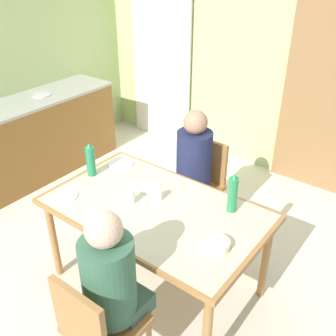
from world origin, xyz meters
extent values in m
plane|color=silver|center=(0.00, 0.00, 0.00)|extent=(6.19, 6.19, 0.00)
cube|color=#AFC880|center=(0.00, 2.38, 1.27)|extent=(4.40, 0.10, 2.53)
cube|color=#AFC782|center=(-2.10, 0.60, 1.27)|extent=(0.10, 3.57, 2.53)
cube|color=olive|center=(0.81, 2.30, 1.00)|extent=(0.80, 0.05, 2.00)
cube|color=white|center=(-1.25, 2.28, 1.06)|extent=(0.90, 0.03, 2.13)
cube|color=brown|center=(-1.77, 0.46, 0.43)|extent=(0.60, 2.26, 0.87)
cube|color=#9E9E99|center=(-1.77, 0.46, 0.89)|extent=(0.61, 2.30, 0.03)
cylinder|color=#B7B7BC|center=(-1.77, 0.80, 0.91)|extent=(0.21, 0.21, 0.01)
cube|color=#A2703D|center=(0.42, 0.09, 0.73)|extent=(1.56, 0.94, 0.04)
cube|color=beige|center=(0.42, 0.09, 0.75)|extent=(1.49, 0.90, 0.00)
cylinder|color=#A2703D|center=(-0.28, -0.31, 0.35)|extent=(0.06, 0.06, 0.71)
cylinder|color=#A2703D|center=(1.13, -0.31, 0.35)|extent=(0.06, 0.06, 0.71)
cylinder|color=#A2703D|center=(-0.28, 0.49, 0.35)|extent=(0.06, 0.06, 0.71)
cylinder|color=#A2703D|center=(1.13, 0.49, 0.35)|extent=(0.06, 0.06, 0.71)
cube|color=#A2703D|center=(0.67, -0.66, 0.45)|extent=(0.40, 0.40, 0.04)
cube|color=#A2703D|center=(0.67, -0.84, 0.66)|extent=(0.38, 0.04, 0.42)
cylinder|color=#A2703D|center=(0.50, -0.49, 0.21)|extent=(0.04, 0.04, 0.41)
cube|color=#A2703D|center=(0.28, 0.84, 0.45)|extent=(0.40, 0.40, 0.04)
cube|color=#A2703D|center=(0.28, 1.02, 0.66)|extent=(0.38, 0.04, 0.42)
cylinder|color=#A2703D|center=(0.45, 0.67, 0.21)|extent=(0.04, 0.04, 0.41)
cylinder|color=#A2703D|center=(0.11, 0.67, 0.21)|extent=(0.04, 0.04, 0.41)
cylinder|color=#A2703D|center=(0.45, 1.01, 0.21)|extent=(0.04, 0.04, 0.41)
cylinder|color=#A2703D|center=(0.11, 1.01, 0.21)|extent=(0.04, 0.04, 0.41)
cube|color=#385C50|center=(0.67, -0.50, 0.51)|extent=(0.30, 0.22, 0.12)
cylinder|color=#38664C|center=(0.67, -0.61, 0.77)|extent=(0.30, 0.30, 0.52)
sphere|color=beige|center=(0.67, -0.61, 1.12)|extent=(0.20, 0.20, 0.20)
cube|color=#1F294B|center=(0.28, 0.68, 0.51)|extent=(0.30, 0.22, 0.12)
cylinder|color=#1E2347|center=(0.28, 0.79, 0.77)|extent=(0.30, 0.30, 0.52)
sphere|color=#A87A5B|center=(0.28, 0.79, 1.12)|extent=(0.20, 0.20, 0.20)
cylinder|color=#217E51|center=(-0.26, 0.13, 0.87)|extent=(0.07, 0.07, 0.24)
cone|color=#1E8651|center=(-0.26, 0.13, 1.01)|extent=(0.05, 0.05, 0.04)
cylinder|color=#268248|center=(0.87, 0.38, 0.88)|extent=(0.07, 0.07, 0.26)
cone|color=#1D8D3E|center=(0.87, 0.38, 1.03)|extent=(0.05, 0.05, 0.04)
cylinder|color=beige|center=(0.99, -0.02, 0.78)|extent=(0.17, 0.17, 0.05)
cylinder|color=white|center=(-0.18, -0.22, 0.76)|extent=(0.19, 0.19, 0.01)
cylinder|color=white|center=(-0.19, 0.39, 0.76)|extent=(0.22, 0.22, 0.01)
cylinder|color=white|center=(0.22, 0.25, 0.76)|extent=(0.20, 0.20, 0.01)
cylinder|color=silver|center=(0.38, 0.18, 0.79)|extent=(0.06, 0.06, 0.09)
cylinder|color=silver|center=(0.25, 0.02, 0.80)|extent=(0.06, 0.06, 0.11)
cube|color=silver|center=(0.51, 0.43, 0.75)|extent=(0.13, 0.11, 0.00)
cube|color=silver|center=(0.15, -0.16, 0.75)|extent=(0.14, 0.09, 0.00)
camera|label=1|loc=(1.85, -1.63, 2.37)|focal=41.56mm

